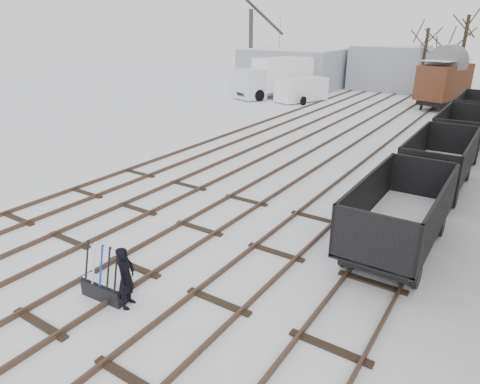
# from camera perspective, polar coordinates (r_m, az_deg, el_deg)

# --- Properties ---
(ground) EXTENTS (120.00, 120.00, 0.00)m
(ground) POSITION_cam_1_polar(r_m,az_deg,el_deg) (12.93, -13.86, -9.82)
(ground) COLOR white
(ground) RESTS_ON ground
(tracks) EXTENTS (13.90, 52.00, 0.16)m
(tracks) POSITION_cam_1_polar(r_m,az_deg,el_deg) (23.48, 11.00, 5.07)
(tracks) COLOR black
(tracks) RESTS_ON ground
(shed_left) EXTENTS (10.00, 8.00, 4.10)m
(shed_left) POSITION_cam_1_polar(r_m,az_deg,el_deg) (48.48, 7.24, 16.07)
(shed_left) COLOR #9097A3
(shed_left) RESTS_ON ground
(shed_right) EXTENTS (7.00, 6.00, 4.50)m
(shed_right) POSITION_cam_1_polar(r_m,az_deg,el_deg) (49.05, 19.25, 15.39)
(shed_right) COLOR #9097A3
(shed_right) RESTS_ON ground
(ground_frame) EXTENTS (1.33, 0.51, 1.49)m
(ground_frame) POSITION_cam_1_polar(r_m,az_deg,el_deg) (11.73, -17.58, -12.14)
(ground_frame) COLOR black
(ground_frame) RESTS_ON ground
(worker) EXTENTS (0.57, 0.69, 1.64)m
(worker) POSITION_cam_1_polar(r_m,az_deg,el_deg) (11.00, -14.94, -10.97)
(worker) COLOR black
(worker) RESTS_ON ground
(freight_wagon_a) EXTENTS (2.24, 5.59, 2.28)m
(freight_wagon_a) POSITION_cam_1_polar(r_m,az_deg,el_deg) (13.96, 20.35, -4.08)
(freight_wagon_a) COLOR black
(freight_wagon_a) RESTS_ON ground
(freight_wagon_b) EXTENTS (2.24, 5.59, 2.28)m
(freight_wagon_b) POSITION_cam_1_polar(r_m,az_deg,el_deg) (19.89, 24.88, 2.82)
(freight_wagon_b) COLOR black
(freight_wagon_b) RESTS_ON ground
(freight_wagon_c) EXTENTS (2.24, 5.59, 2.28)m
(freight_wagon_c) POSITION_cam_1_polar(r_m,az_deg,el_deg) (26.05, 27.32, 6.50)
(freight_wagon_c) COLOR black
(freight_wagon_c) RESTS_ON ground
(freight_wagon_d) EXTENTS (2.24, 5.59, 2.28)m
(freight_wagon_d) POSITION_cam_1_polar(r_m,az_deg,el_deg) (32.30, 28.83, 8.76)
(freight_wagon_d) COLOR black
(freight_wagon_d) RESTS_ON ground
(box_van_wagon) EXTENTS (3.92, 5.62, 3.89)m
(box_van_wagon) POSITION_cam_1_polar(r_m,az_deg,el_deg) (39.35, 25.55, 13.27)
(box_van_wagon) COLOR black
(box_van_wagon) RESTS_ON ground
(lorry) EXTENTS (4.57, 8.25, 3.58)m
(lorry) POSITION_cam_1_polar(r_m,az_deg,el_deg) (41.77, 4.72, 15.01)
(lorry) COLOR black
(lorry) RESTS_ON ground
(panel_van) EXTENTS (3.67, 5.09, 2.06)m
(panel_van) POSITION_cam_1_polar(r_m,az_deg,el_deg) (39.55, 8.18, 13.37)
(panel_van) COLOR white
(panel_van) RESTS_ON ground
(crane) EXTENTS (2.35, 5.33, 8.97)m
(crane) POSITION_cam_1_polar(r_m,az_deg,el_deg) (48.39, 1.57, 16.59)
(crane) COLOR #2F2E33
(crane) RESTS_ON ground
(tree_far_left) EXTENTS (0.30, 0.30, 6.18)m
(tree_far_left) POSITION_cam_1_polar(r_m,az_deg,el_deg) (46.08, 23.26, 15.59)
(tree_far_left) COLOR black
(tree_far_left) RESTS_ON ground
(tree_far_right) EXTENTS (0.30, 0.30, 7.26)m
(tree_far_right) POSITION_cam_1_polar(r_m,az_deg,el_deg) (43.35, 27.39, 15.40)
(tree_far_right) COLOR black
(tree_far_right) RESTS_ON ground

